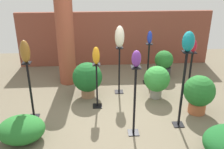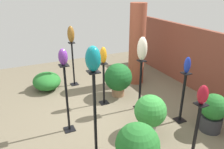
# 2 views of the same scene
# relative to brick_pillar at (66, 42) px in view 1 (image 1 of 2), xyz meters

# --- Properties ---
(ground_plane) EXTENTS (8.00, 8.00, 0.00)m
(ground_plane) POSITION_rel_brick_pillar_xyz_m (1.30, -1.61, -1.08)
(ground_plane) COLOR #6B604C
(brick_wall_back) EXTENTS (5.60, 0.12, 1.59)m
(brick_wall_back) POSITION_rel_brick_pillar_xyz_m (1.30, 1.18, -0.28)
(brick_wall_back) COLOR brown
(brick_wall_back) RESTS_ON ground
(brick_pillar) EXTENTS (0.43, 0.43, 2.16)m
(brick_pillar) POSITION_rel_brick_pillar_xyz_m (0.00, 0.00, 0.00)
(brick_pillar) COLOR brown
(brick_pillar) RESTS_ON ground
(pedestal_cobalt) EXTENTS (0.20, 0.20, 1.05)m
(pedestal_cobalt) POSITION_rel_brick_pillar_xyz_m (2.04, -0.16, -0.60)
(pedestal_cobalt) COLOR black
(pedestal_cobalt) RESTS_ON ground
(pedestal_violet) EXTENTS (0.20, 0.20, 1.32)m
(pedestal_violet) POSITION_rel_brick_pillar_xyz_m (1.38, -2.29, -0.47)
(pedestal_violet) COLOR black
(pedestal_violet) RESTS_ON ground
(pedestal_ivory) EXTENTS (0.20, 0.20, 1.13)m
(pedestal_ivory) POSITION_rel_brick_pillar_xyz_m (1.26, -0.66, -0.56)
(pedestal_ivory) COLOR black
(pedestal_ivory) RESTS_ON ground
(pedestal_bronze) EXTENTS (0.20, 0.20, 1.19)m
(pedestal_bronze) POSITION_rel_brick_pillar_xyz_m (-0.56, -1.63, -0.53)
(pedestal_bronze) COLOR black
(pedestal_bronze) RESTS_ON ground
(pedestal_ruby) EXTENTS (0.20, 0.20, 1.00)m
(pedestal_ruby) POSITION_rel_brick_pillar_xyz_m (2.94, -0.70, -0.63)
(pedestal_ruby) COLOR black
(pedestal_ruby) RESTS_ON ground
(pedestal_teal) EXTENTS (0.20, 0.20, 1.50)m
(pedestal_teal) POSITION_rel_brick_pillar_xyz_m (2.29, -2.09, -0.38)
(pedestal_teal) COLOR black
(pedestal_teal) RESTS_ON ground
(pedestal_amber) EXTENTS (0.20, 0.20, 0.99)m
(pedestal_amber) POSITION_rel_brick_pillar_xyz_m (0.73, -1.29, -0.63)
(pedestal_amber) COLOR black
(pedestal_amber) RESTS_ON ground
(art_vase_cobalt) EXTENTS (0.12, 0.12, 0.31)m
(art_vase_cobalt) POSITION_rel_brick_pillar_xyz_m (2.04, -0.16, 0.13)
(art_vase_cobalt) COLOR #192D9E
(art_vase_cobalt) RESTS_ON pedestal_cobalt
(art_vase_violet) EXTENTS (0.16, 0.16, 0.29)m
(art_vase_violet) POSITION_rel_brick_pillar_xyz_m (1.38, -2.29, 0.39)
(art_vase_violet) COLOR #6B2D8C
(art_vase_violet) RESTS_ON pedestal_violet
(art_vase_ivory) EXTENTS (0.21, 0.20, 0.49)m
(art_vase_ivory) POSITION_rel_brick_pillar_xyz_m (1.26, -0.66, 0.30)
(art_vase_ivory) COLOR beige
(art_vase_ivory) RESTS_ON pedestal_ivory
(art_vase_bronze) EXTENTS (0.18, 0.18, 0.43)m
(art_vase_bronze) POSITION_rel_brick_pillar_xyz_m (-0.56, -1.63, 0.32)
(art_vase_bronze) COLOR brown
(art_vase_bronze) RESTS_ON pedestal_bronze
(art_vase_ruby) EXTENTS (0.15, 0.16, 0.29)m
(art_vase_ruby) POSITION_rel_brick_pillar_xyz_m (2.94, -0.70, 0.07)
(art_vase_ruby) COLOR maroon
(art_vase_ruby) RESTS_ON pedestal_ruby
(art_vase_teal) EXTENTS (0.22, 0.21, 0.35)m
(art_vase_teal) POSITION_rel_brick_pillar_xyz_m (2.29, -2.09, 0.60)
(art_vase_teal) COLOR #0F727A
(art_vase_teal) RESTS_ON pedestal_teal
(art_vase_amber) EXTENTS (0.15, 0.15, 0.37)m
(art_vase_amber) POSITION_rel_brick_pillar_xyz_m (0.73, -1.29, 0.09)
(art_vase_amber) COLOR orange
(art_vase_amber) RESTS_ON pedestal_amber
(potted_plant_back_center) EXTENTS (0.49, 0.49, 0.75)m
(potted_plant_back_center) POSITION_rel_brick_pillar_xyz_m (2.52, 0.14, -0.68)
(potted_plant_back_center) COLOR #2D2D33
(potted_plant_back_center) RESTS_ON ground
(potted_plant_near_pillar) EXTENTS (0.63, 0.63, 0.82)m
(potted_plant_near_pillar) POSITION_rel_brick_pillar_xyz_m (2.80, -1.66, -0.62)
(potted_plant_near_pillar) COLOR #B25B38
(potted_plant_near_pillar) RESTS_ON ground
(potted_plant_mid_left) EXTENTS (0.68, 0.68, 0.83)m
(potted_plant_mid_left) POSITION_rel_brick_pillar_xyz_m (0.52, -0.82, -0.61)
(potted_plant_mid_left) COLOR #936B4C
(potted_plant_mid_left) RESTS_ON ground
(potted_plant_front_right) EXTENTS (0.59, 0.59, 0.76)m
(potted_plant_front_right) POSITION_rel_brick_pillar_xyz_m (2.09, -0.95, -0.64)
(potted_plant_front_right) COLOR gray
(potted_plant_front_right) RESTS_ON ground
(foliage_bed_west) EXTENTS (0.82, 0.71, 0.43)m
(foliage_bed_west) POSITION_rel_brick_pillar_xyz_m (-0.61, -2.35, -0.86)
(foliage_bed_west) COLOR #236B28
(foliage_bed_west) RESTS_ON ground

